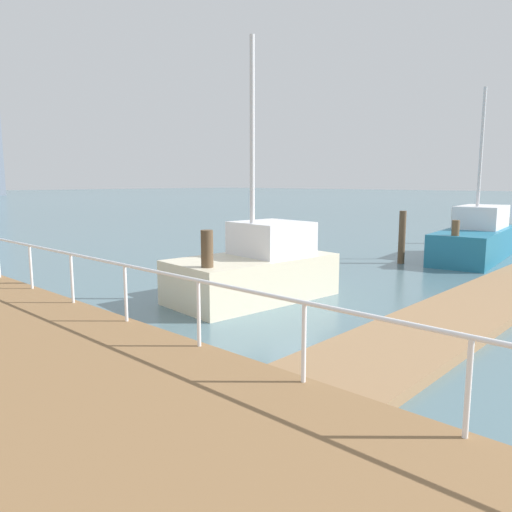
{
  "coord_description": "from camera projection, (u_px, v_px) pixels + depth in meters",
  "views": [
    {
      "loc": [
        -7.97,
        2.52,
        2.96
      ],
      "look_at": [
        -0.15,
        9.75,
        1.33
      ],
      "focal_mm": 34.42,
      "sensor_mm": 36.0,
      "label": 1
    }
  ],
  "objects": [
    {
      "name": "dock_piling_0",
      "position": [
        455.0,
        245.0,
        16.55
      ],
      "size": [
        0.25,
        0.25,
        1.66
      ],
      "primitive_type": "cylinder",
      "color": "brown",
      "rests_on": "ground_plane"
    },
    {
      "name": "dock_piling_5",
      "position": [
        454.0,
        225.0,
        23.37
      ],
      "size": [
        0.27,
        0.27,
        1.73
      ],
      "primitive_type": "cylinder",
      "color": "brown",
      "rests_on": "ground_plane"
    },
    {
      "name": "ground_plane",
      "position": [
        54.0,
        263.0,
        17.96
      ],
      "size": [
        300.0,
        300.0,
        0.0
      ],
      "primitive_type": "plane",
      "color": "slate"
    },
    {
      "name": "moored_boat_0",
      "position": [
        256.0,
        269.0,
        12.42
      ],
      "size": [
        4.39,
        2.59,
        6.37
      ],
      "color": "beige",
      "rests_on": "ground_plane"
    },
    {
      "name": "dock_piling_1",
      "position": [
        207.0,
        273.0,
        10.83
      ],
      "size": [
        0.27,
        0.27,
        1.9
      ],
      "primitive_type": "cylinder",
      "color": "brown",
      "rests_on": "ground_plane"
    },
    {
      "name": "floating_dock",
      "position": [
        481.0,
        304.0,
        11.58
      ],
      "size": [
        14.84,
        2.0,
        0.18
      ],
      "primitive_type": "cube",
      "color": "#93704C",
      "rests_on": "ground_plane"
    },
    {
      "name": "moored_boat_1",
      "position": [
        476.0,
        238.0,
        18.84
      ],
      "size": [
        6.26,
        2.65,
        6.36
      ],
      "color": "#1E6B8C",
      "rests_on": "ground_plane"
    },
    {
      "name": "boardwalk_railing",
      "position": [
        198.0,
        292.0,
        7.56
      ],
      "size": [
        0.06,
        24.59,
        1.08
      ],
      "color": "white",
      "rests_on": "boardwalk"
    },
    {
      "name": "dock_piling_3",
      "position": [
        402.0,
        237.0,
        17.68
      ],
      "size": [
        0.24,
        0.24,
        1.91
      ],
      "primitive_type": "cylinder",
      "color": "brown",
      "rests_on": "ground_plane"
    }
  ]
}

